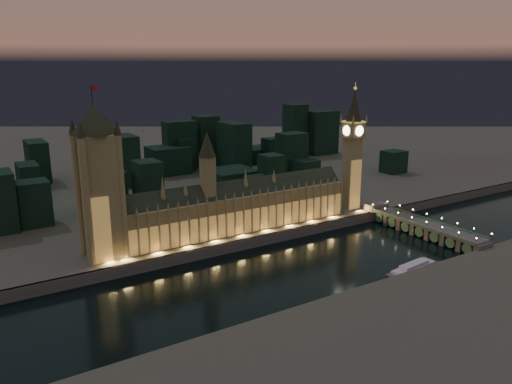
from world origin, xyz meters
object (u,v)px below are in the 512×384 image
westminster_bridge (419,226)px  river_boat (414,267)px  palace_of_westminster (231,208)px  victoria_tower (98,176)px  elizabeth_tower (353,140)px

westminster_bridge → river_boat: (-60.00, -46.94, -4.43)m
palace_of_westminster → westminster_bridge: size_ratio=1.79×
palace_of_westminster → victoria_tower: 103.93m
westminster_bridge → river_boat: 76.31m
palace_of_westminster → victoria_tower: size_ratio=1.81×
river_boat → elizabeth_tower: bearing=68.2°
victoria_tower → river_boat: 215.45m
westminster_bridge → victoria_tower: bearing=164.3°
victoria_tower → westminster_bridge: size_ratio=0.99×
victoria_tower → palace_of_westminster: bearing=-0.1°
palace_of_westminster → westminster_bridge: palace_of_westminster is taller
westminster_bridge → river_boat: bearing=-142.0°
palace_of_westminster → victoria_tower: victoria_tower is taller
elizabeth_tower → river_boat: size_ratio=2.35×
palace_of_westminster → elizabeth_tower: 128.17m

